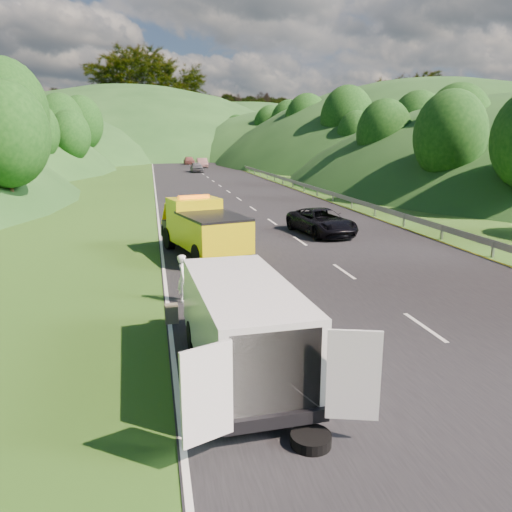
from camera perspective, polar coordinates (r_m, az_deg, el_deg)
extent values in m
plane|color=#38661E|center=(15.25, 5.01, -6.31)|extent=(320.00, 320.00, 0.00)
cube|color=black|center=(54.45, -4.13, 8.00)|extent=(14.00, 200.00, 0.02)
cube|color=gray|center=(67.99, 0.61, 9.10)|extent=(0.06, 140.00, 1.52)
cylinder|color=black|center=(23.76, -9.88, 2.00)|extent=(0.60, 1.07, 1.02)
cylinder|color=black|center=(24.36, -5.52, 2.42)|extent=(0.60, 1.07, 1.02)
cylinder|color=black|center=(19.97, -6.52, -0.06)|extent=(0.60, 1.07, 1.02)
cylinder|color=black|center=(20.69, -1.48, 0.50)|extent=(0.60, 1.07, 1.02)
cube|color=#D6C50B|center=(23.07, -7.05, 4.20)|extent=(2.53, 2.13, 1.93)
cube|color=#D6C50B|center=(20.99, -4.95, 2.63)|extent=(3.04, 3.91, 1.32)
cube|color=black|center=(20.87, -4.99, 4.55)|extent=(3.04, 3.91, 0.10)
cube|color=black|center=(24.30, -7.98, 3.30)|extent=(2.28, 1.70, 0.71)
cube|color=black|center=(24.91, -8.41, 3.05)|extent=(2.12, 0.74, 0.51)
cube|color=#D6C50B|center=(24.53, -8.30, 4.95)|extent=(2.17, 1.29, 1.11)
cube|color=orange|center=(22.93, -7.13, 6.71)|extent=(1.44, 0.61, 0.16)
cube|color=black|center=(23.68, -7.66, 5.29)|extent=(1.89, 0.57, 0.92)
cylinder|color=black|center=(12.51, -7.10, -9.04)|extent=(0.32, 0.77, 0.76)
cylinder|color=black|center=(12.82, 0.53, -8.37)|extent=(0.32, 0.77, 0.76)
cylinder|color=black|center=(9.65, -4.46, -16.17)|extent=(0.32, 0.77, 0.76)
cylinder|color=black|center=(10.04, 5.48, -14.94)|extent=(0.32, 0.77, 0.76)
cube|color=silver|center=(10.76, -1.49, -7.61)|extent=(2.18, 5.00, 1.75)
cube|color=silver|center=(13.28, -4.03, -5.22)|extent=(1.93, 0.94, 0.94)
cube|color=black|center=(12.88, -3.93, -2.30)|extent=(1.76, 0.41, 0.79)
cube|color=black|center=(8.63, 2.24, -13.18)|extent=(1.61, 0.17, 1.51)
cube|color=silver|center=(8.02, -5.59, -15.43)|extent=(0.85, 0.40, 1.61)
cube|color=silver|center=(8.68, 11.08, -13.25)|extent=(0.87, 0.32, 1.61)
cube|color=black|center=(8.96, 2.37, -18.30)|extent=(1.89, 0.23, 0.24)
imported|color=white|center=(16.21, -8.18, -5.18)|extent=(0.53, 0.64, 1.53)
imported|color=tan|center=(13.42, -1.78, -9.08)|extent=(0.63, 0.56, 1.06)
imported|color=black|center=(10.75, 2.31, -15.13)|extent=(1.25, 0.89, 1.75)
cube|color=#625E4A|center=(14.31, -9.64, -6.56)|extent=(0.38, 0.23, 0.58)
cylinder|color=black|center=(9.17, 6.27, -20.75)|extent=(0.71, 0.71, 0.20)
imported|color=black|center=(27.26, 7.45, 2.45)|extent=(3.02, 5.23, 1.37)
imported|color=#49494E|center=(76.31, -6.77, 9.48)|extent=(1.76, 4.37, 1.49)
imported|color=brown|center=(88.27, -6.17, 10.02)|extent=(1.68, 4.83, 1.59)
imported|color=brown|center=(98.52, -7.62, 10.33)|extent=(1.94, 4.78, 1.39)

